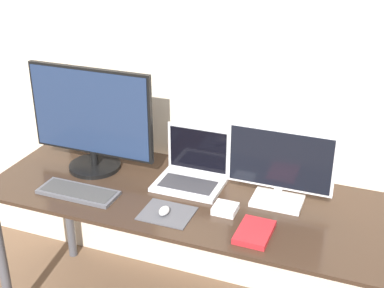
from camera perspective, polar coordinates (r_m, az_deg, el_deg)
The scene contains 10 objects.
wall_back at distance 2.54m, azimuth 3.57°, elevation 8.46°, with size 7.00×0.05×2.50m.
desk at distance 2.44m, azimuth 0.23°, elevation -7.53°, with size 1.89×0.68×0.76m.
monitor_left at distance 2.56m, azimuth -10.70°, elevation 2.56°, with size 0.63×0.25×0.51m.
monitor_right at distance 2.28m, azimuth 9.37°, elevation -2.32°, with size 0.46×0.15×0.35m.
laptop at distance 2.48m, azimuth 0.11°, elevation -2.74°, with size 0.31×0.24×0.25m.
keyboard at distance 2.45m, azimuth -12.04°, elevation -5.05°, with size 0.36×0.14×0.02m.
mousepad at distance 2.26m, azimuth -2.68°, elevation -7.41°, with size 0.21×0.18×0.00m.
mouse at distance 2.24m, azimuth -2.99°, elevation -7.13°, with size 0.04×0.06×0.03m.
book at distance 2.14m, azimuth 6.68°, elevation -9.33°, with size 0.13×0.19×0.02m.
power_brick at distance 2.27m, azimuth 3.57°, elevation -6.91°, with size 0.10×0.09×0.03m.
Camera 1 is at (0.73, -1.58, 1.98)m, focal length 50.00 mm.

